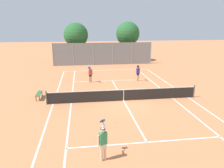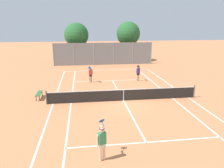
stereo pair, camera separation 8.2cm
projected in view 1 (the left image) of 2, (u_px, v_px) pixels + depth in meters
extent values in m
plane|color=#CC7A4C|center=(124.00, 101.00, 17.45)|extent=(120.00, 120.00, 0.00)
cube|color=silver|center=(106.00, 70.00, 28.80)|extent=(11.00, 0.10, 0.01)
cube|color=silver|center=(53.00, 104.00, 16.71)|extent=(0.10, 23.80, 0.01)
cube|color=silver|center=(188.00, 97.00, 18.19)|extent=(0.10, 23.80, 0.01)
cube|color=silver|center=(71.00, 103.00, 16.90)|extent=(0.10, 23.80, 0.01)
cube|color=silver|center=(173.00, 98.00, 18.00)|extent=(0.10, 23.80, 0.01)
cube|color=silver|center=(147.00, 142.00, 11.35)|extent=(8.26, 0.10, 0.01)
cube|color=silver|center=(112.00, 81.00, 23.55)|extent=(8.26, 0.10, 0.01)
cube|color=silver|center=(124.00, 101.00, 17.45)|extent=(0.10, 12.80, 0.01)
cylinder|color=#474C47|center=(46.00, 98.00, 16.51)|extent=(0.10, 0.10, 1.07)
cylinder|color=#474C47|center=(194.00, 91.00, 18.11)|extent=(0.10, 0.10, 1.07)
cube|color=black|center=(124.00, 95.00, 17.33)|extent=(11.90, 0.02, 0.89)
cube|color=white|center=(124.00, 90.00, 17.20)|extent=(11.90, 0.03, 0.06)
cube|color=white|center=(124.00, 95.00, 17.33)|extent=(0.05, 0.03, 0.89)
cylinder|color=beige|center=(101.00, 153.00, 9.73)|extent=(0.13, 0.13, 0.82)
cylinder|color=beige|center=(105.00, 151.00, 9.82)|extent=(0.13, 0.13, 0.82)
cube|color=beige|center=(103.00, 145.00, 9.68)|extent=(0.33, 0.27, 0.24)
cube|color=#338C59|center=(103.00, 138.00, 9.59)|extent=(0.39, 0.31, 0.56)
sphere|color=beige|center=(103.00, 130.00, 9.48)|extent=(0.22, 0.22, 0.22)
cylinder|color=black|center=(103.00, 129.00, 9.47)|extent=(0.23, 0.23, 0.02)
cylinder|color=beige|center=(99.00, 141.00, 9.50)|extent=(0.08, 0.08, 0.52)
cylinder|color=beige|center=(104.00, 130.00, 9.69)|extent=(0.25, 0.45, 0.35)
cylinder|color=#1E4C99|center=(104.00, 124.00, 9.93)|extent=(0.12, 0.24, 0.22)
cylinder|color=#1E4C99|center=(103.00, 121.00, 10.00)|extent=(0.33, 0.29, 0.23)
cylinder|color=tan|center=(91.00, 78.00, 22.87)|extent=(0.13, 0.13, 0.82)
cylinder|color=tan|center=(89.00, 78.00, 22.80)|extent=(0.13, 0.13, 0.82)
cube|color=black|center=(90.00, 75.00, 22.74)|extent=(0.32, 0.26, 0.24)
cube|color=#D84C3F|center=(90.00, 72.00, 22.65)|extent=(0.38, 0.29, 0.56)
sphere|color=tan|center=(90.00, 68.00, 22.54)|extent=(0.22, 0.22, 0.22)
cylinder|color=black|center=(90.00, 68.00, 22.53)|extent=(0.23, 0.23, 0.02)
cylinder|color=tan|center=(92.00, 72.00, 22.76)|extent=(0.08, 0.08, 0.52)
cylinder|color=tan|center=(89.00, 70.00, 22.39)|extent=(0.22, 0.46, 0.35)
cylinder|color=#1E4C99|center=(89.00, 69.00, 22.07)|extent=(0.11, 0.25, 0.22)
cylinder|color=#1E4C99|center=(89.00, 68.00, 21.94)|extent=(0.33, 0.27, 0.23)
cylinder|color=#D8A884|center=(138.00, 77.00, 23.52)|extent=(0.13, 0.13, 0.82)
cylinder|color=#D8A884|center=(137.00, 77.00, 23.46)|extent=(0.13, 0.13, 0.82)
cube|color=black|center=(138.00, 74.00, 23.40)|extent=(0.31, 0.24, 0.24)
cube|color=#4C388C|center=(138.00, 71.00, 23.30)|extent=(0.38, 0.27, 0.56)
sphere|color=#D8A884|center=(138.00, 67.00, 23.20)|extent=(0.22, 0.22, 0.22)
cylinder|color=black|center=(138.00, 66.00, 23.18)|extent=(0.23, 0.23, 0.02)
cylinder|color=#D8A884|center=(140.00, 71.00, 23.39)|extent=(0.08, 0.08, 0.52)
cylinder|color=#D8A884|center=(137.00, 68.00, 23.05)|extent=(0.18, 0.46, 0.35)
cylinder|color=black|center=(138.00, 67.00, 22.73)|extent=(0.09, 0.25, 0.22)
cylinder|color=black|center=(138.00, 66.00, 22.59)|extent=(0.32, 0.25, 0.23)
sphere|color=#D1DB33|center=(148.00, 73.00, 26.90)|extent=(0.07, 0.07, 0.07)
sphere|color=#D1DB33|center=(144.00, 85.00, 21.69)|extent=(0.07, 0.07, 0.07)
sphere|color=#D1DB33|center=(115.00, 121.00, 13.70)|extent=(0.07, 0.07, 0.07)
sphere|color=#D1DB33|center=(95.00, 76.00, 25.60)|extent=(0.07, 0.07, 0.07)
cube|color=#2D6638|center=(39.00, 93.00, 17.84)|extent=(0.36, 1.50, 0.05)
cylinder|color=#262626|center=(42.00, 94.00, 18.53)|extent=(0.05, 0.05, 0.41)
cylinder|color=#262626|center=(39.00, 99.00, 17.32)|extent=(0.05, 0.05, 0.41)
cylinder|color=#262626|center=(39.00, 94.00, 18.50)|extent=(0.05, 0.05, 0.41)
cylinder|color=#262626|center=(36.00, 99.00, 17.28)|extent=(0.05, 0.05, 0.41)
cylinder|color=gray|center=(53.00, 55.00, 31.16)|extent=(0.08, 0.08, 3.27)
cylinder|color=gray|center=(73.00, 54.00, 31.55)|extent=(0.08, 0.08, 3.27)
cylinder|color=gray|center=(93.00, 54.00, 31.94)|extent=(0.08, 0.08, 3.27)
cylinder|color=gray|center=(113.00, 54.00, 32.33)|extent=(0.08, 0.08, 3.27)
cylinder|color=gray|center=(132.00, 53.00, 32.72)|extent=(0.08, 0.08, 3.27)
cylinder|color=gray|center=(151.00, 53.00, 33.11)|extent=(0.08, 0.08, 3.27)
cube|color=slate|center=(103.00, 54.00, 32.13)|extent=(14.53, 0.02, 3.23)
cylinder|color=brown|center=(77.00, 53.00, 33.98)|extent=(0.30, 0.30, 2.96)
sphere|color=#26602D|center=(76.00, 35.00, 33.23)|extent=(3.70, 3.70, 3.70)
sphere|color=#26602D|center=(79.00, 38.00, 33.70)|extent=(2.60, 2.60, 2.60)
cylinder|color=brown|center=(127.00, 52.00, 35.37)|extent=(0.31, 0.31, 3.09)
sphere|color=#26602D|center=(128.00, 34.00, 34.61)|extent=(3.73, 3.73, 3.73)
sphere|color=#26602D|center=(124.00, 36.00, 35.04)|extent=(2.29, 2.29, 2.29)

